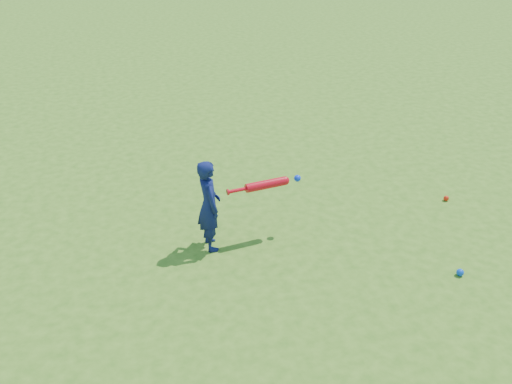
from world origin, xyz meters
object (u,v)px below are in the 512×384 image
child (209,205)px  ground_ball_red (446,198)px  bat_swing (269,184)px  ground_ball_blue (460,272)px

child → ground_ball_red: 2.86m
ground_ball_red → bat_swing: (-2.19, -0.22, 0.58)m
ground_ball_red → ground_ball_blue: 1.46m
ground_ball_blue → child: bearing=154.4°
ground_ball_red → ground_ball_blue: (-0.63, -1.32, 0.00)m
ground_ball_red → ground_ball_blue: size_ratio=0.87×
child → ground_ball_blue: child is taller
child → ground_ball_blue: bearing=-121.2°
ground_ball_red → child: bearing=-174.5°
ground_ball_blue → bat_swing: (-1.57, 1.10, 0.57)m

